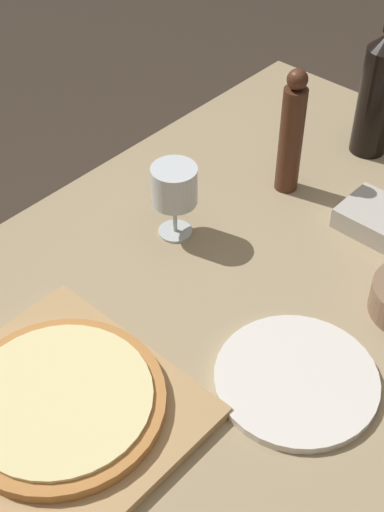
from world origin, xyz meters
The scene contains 7 objects.
dining_table centered at (0.00, 0.00, 0.65)m, with size 0.89×1.48×0.75m.
cutting_board centered at (-0.03, -0.31, 0.75)m, with size 0.37×0.32×0.02m.
pizza centered at (-0.03, -0.31, 0.78)m, with size 0.30×0.30×0.02m.
wine_bottle centered at (-0.07, 0.55, 0.88)m, with size 0.08×0.08×0.32m.
pepper_mill centered at (-0.12, 0.33, 0.87)m, with size 0.05×0.05×0.26m.
wine_glass centered at (-0.18, 0.08, 0.85)m, with size 0.08×0.08×0.14m.
dinner_plate centered at (0.18, -0.04, 0.75)m, with size 0.25×0.25×0.01m.
Camera 1 is at (0.50, -0.63, 1.61)m, focal length 50.00 mm.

